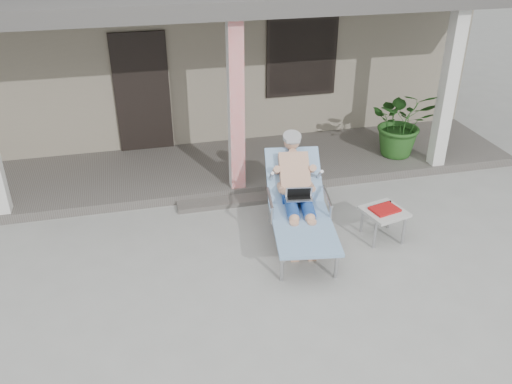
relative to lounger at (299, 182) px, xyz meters
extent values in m
plane|color=#9E9E99|center=(-0.56, -0.76, -0.83)|extent=(60.00, 60.00, 0.00)
cube|color=gray|center=(-0.56, 5.74, 0.67)|extent=(10.00, 5.00, 3.00)
cube|color=black|center=(-1.86, 3.21, 0.37)|extent=(0.95, 0.06, 2.10)
cube|color=black|center=(1.04, 3.21, 0.82)|extent=(1.20, 0.06, 1.30)
cube|color=black|center=(1.04, 3.20, 0.82)|extent=(1.32, 0.05, 1.42)
cube|color=#605B56|center=(-0.56, 2.24, -0.76)|extent=(10.00, 2.00, 0.15)
cube|color=red|center=(-0.56, 1.39, 0.62)|extent=(0.22, 0.22, 2.61)
cube|color=silver|center=(2.94, 1.39, 0.62)|extent=(0.22, 0.22, 2.61)
cube|color=#605B56|center=(-0.56, 1.09, -0.79)|extent=(2.00, 0.30, 0.07)
cylinder|color=#B7B7BC|center=(-0.50, -0.96, -0.63)|extent=(0.05, 0.05, 0.40)
cylinder|color=#B7B7BC|center=(0.18, -1.06, -0.63)|extent=(0.05, 0.05, 0.40)
cylinder|color=#B7B7BC|center=(-0.27, 0.44, -0.63)|extent=(0.05, 0.05, 0.40)
cylinder|color=#B7B7BC|center=(0.40, 0.33, -0.63)|extent=(0.05, 0.05, 0.40)
cube|color=#B7B7BC|center=(-0.08, -0.51, -0.42)|extent=(0.87, 1.41, 0.03)
cube|color=#84ABCD|center=(-0.08, -0.51, -0.39)|extent=(0.98, 1.47, 0.04)
cube|color=#B7B7BC|center=(0.07, 0.44, -0.16)|extent=(0.77, 0.72, 0.53)
cube|color=#84ABCD|center=(0.07, 0.44, -0.12)|extent=(0.88, 0.82, 0.60)
cylinder|color=#9F9FA1|center=(0.12, 0.75, 0.35)|extent=(0.30, 0.30, 0.14)
cube|color=silver|center=(-0.01, -0.04, -0.20)|extent=(0.39, 0.31, 0.25)
cube|color=#BCBCB6|center=(1.13, -0.36, -0.41)|extent=(0.64, 0.64, 0.04)
cylinder|color=#B7B7BC|center=(0.92, -0.57, -0.63)|extent=(0.04, 0.04, 0.40)
cylinder|color=#B7B7BC|center=(1.34, -0.57, -0.63)|extent=(0.04, 0.04, 0.40)
cylinder|color=#B7B7BC|center=(0.92, -0.14, -0.63)|extent=(0.04, 0.04, 0.40)
cylinder|color=#B7B7BC|center=(1.34, -0.14, -0.63)|extent=(0.04, 0.04, 0.40)
cube|color=red|center=(1.13, -0.36, -0.37)|extent=(0.43, 0.36, 0.03)
cube|color=black|center=(1.13, -0.22, -0.38)|extent=(0.36, 0.11, 0.04)
imported|color=#26591E|center=(2.48, 1.88, -0.07)|extent=(1.34, 1.25, 1.22)
camera|label=1|loc=(-2.07, -6.14, 3.35)|focal=38.00mm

